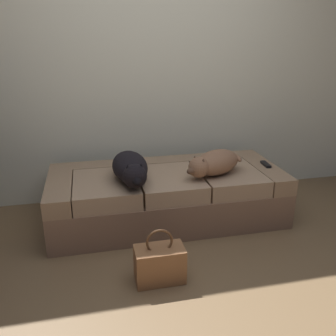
{
  "coord_description": "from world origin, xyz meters",
  "views": [
    {
      "loc": [
        -0.62,
        -1.68,
        1.52
      ],
      "look_at": [
        0.0,
        1.07,
        0.49
      ],
      "focal_mm": 38.77,
      "sensor_mm": 36.0,
      "label": 1
    }
  ],
  "objects": [
    {
      "name": "ground_plane",
      "position": [
        0.0,
        0.0,
        0.0
      ],
      "size": [
        10.0,
        10.0,
        0.0
      ],
      "primitive_type": "plane",
      "color": "brown"
    },
    {
      "name": "handbag",
      "position": [
        -0.23,
        0.28,
        0.13
      ],
      "size": [
        0.32,
        0.18,
        0.38
      ],
      "color": "#905E3A",
      "rests_on": "ground"
    },
    {
      "name": "couch",
      "position": [
        0.0,
        1.12,
        0.22
      ],
      "size": [
        1.96,
        0.85,
        0.44
      ],
      "color": "#82614D",
      "rests_on": "ground"
    },
    {
      "name": "back_wall",
      "position": [
        0.0,
        1.73,
        1.4
      ],
      "size": [
        6.4,
        0.1,
        2.8
      ],
      "primitive_type": "cube",
      "color": "silver",
      "rests_on": "ground"
    },
    {
      "name": "tv_remote",
      "position": [
        0.89,
        1.08,
        0.45
      ],
      "size": [
        0.06,
        0.15,
        0.02
      ],
      "primitive_type": "cube",
      "rotation": [
        0.0,
        0.0,
        -0.08
      ],
      "color": "black",
      "rests_on": "couch"
    },
    {
      "name": "dog_dark",
      "position": [
        -0.32,
        0.97,
        0.55
      ],
      "size": [
        0.29,
        0.65,
        0.22
      ],
      "color": "black",
      "rests_on": "couch"
    },
    {
      "name": "dog_tan",
      "position": [
        0.36,
        0.96,
        0.54
      ],
      "size": [
        0.56,
        0.43,
        0.2
      ],
      "color": "#8B6247",
      "rests_on": "couch"
    }
  ]
}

